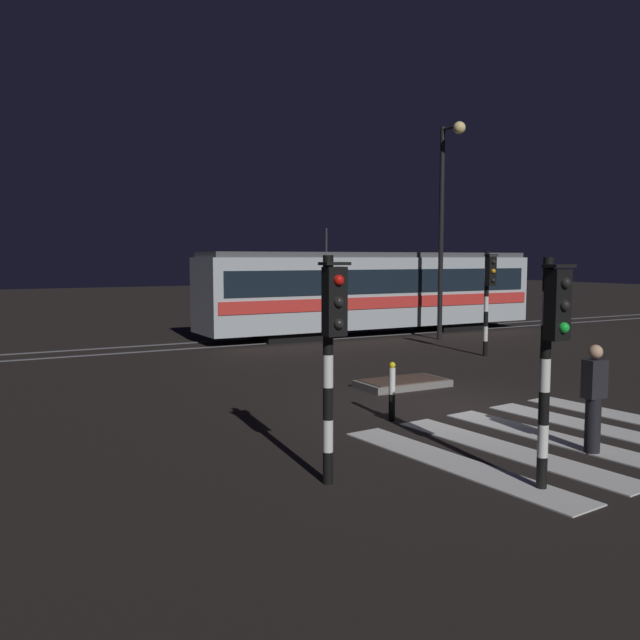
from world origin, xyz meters
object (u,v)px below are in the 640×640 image
object	(u,v)px
traffic_light_kerb_mid_left	(552,339)
bollard_island_edge	(392,391)
traffic_light_corner_far_right	(489,287)
traffic_light_corner_near_left	(332,335)
tram	(373,290)
pedestrian_waiting_at_kerb	(594,398)
street_lamp_trackside_right	(446,207)

from	to	relation	value
traffic_light_kerb_mid_left	bollard_island_edge	size ratio (longest dim) A/B	2.75
traffic_light_corner_far_right	bollard_island_edge	bearing A→B (deg)	-143.87
traffic_light_corner_far_right	traffic_light_kerb_mid_left	size ratio (longest dim) A/B	1.06
traffic_light_corner_near_left	tram	bearing A→B (deg)	55.03
bollard_island_edge	traffic_light_corner_near_left	bearing A→B (deg)	-137.15
traffic_light_corner_near_left	pedestrian_waiting_at_kerb	world-z (taller)	traffic_light_corner_near_left
traffic_light_kerb_mid_left	street_lamp_trackside_right	xyz separation A→B (m)	(9.05, 13.22, 2.88)
traffic_light_corner_far_right	traffic_light_kerb_mid_left	world-z (taller)	traffic_light_corner_far_right
pedestrian_waiting_at_kerb	traffic_light_corner_near_left	bearing A→B (deg)	171.13
pedestrian_waiting_at_kerb	tram	bearing A→B (deg)	68.81
traffic_light_corner_near_left	pedestrian_waiting_at_kerb	xyz separation A→B (m)	(4.29, -0.67, -1.15)
traffic_light_corner_near_left	tram	size ratio (longest dim) A/B	0.21
street_lamp_trackside_right	traffic_light_corner_near_left	bearing A→B (deg)	-134.34
traffic_light_corner_far_right	tram	world-z (taller)	tram
traffic_light_corner_far_right	traffic_light_corner_near_left	size ratio (longest dim) A/B	1.05
traffic_light_corner_near_left	bollard_island_edge	distance (m)	4.04
traffic_light_kerb_mid_left	street_lamp_trackside_right	world-z (taller)	street_lamp_trackside_right
traffic_light_corner_near_left	street_lamp_trackside_right	xyz separation A→B (m)	(11.42, 11.68, 2.86)
traffic_light_corner_far_right	pedestrian_waiting_at_kerb	world-z (taller)	traffic_light_corner_far_right
pedestrian_waiting_at_kerb	street_lamp_trackside_right	bearing A→B (deg)	60.03
traffic_light_corner_near_left	traffic_light_kerb_mid_left	distance (m)	2.82
traffic_light_corner_far_right	tram	distance (m)	6.77
tram	bollard_island_edge	bearing A→B (deg)	-121.76
street_lamp_trackside_right	pedestrian_waiting_at_kerb	bearing A→B (deg)	-119.97
traffic_light_corner_far_right	street_lamp_trackside_right	bearing A→B (deg)	69.95
traffic_light_kerb_mid_left	street_lamp_trackside_right	size ratio (longest dim) A/B	0.39
traffic_light_corner_near_left	pedestrian_waiting_at_kerb	distance (m)	4.50
traffic_light_kerb_mid_left	bollard_island_edge	world-z (taller)	traffic_light_kerb_mid_left
street_lamp_trackside_right	tram	distance (m)	4.47
traffic_light_corner_far_right	traffic_light_corner_near_left	bearing A→B (deg)	-141.89
traffic_light_kerb_mid_left	bollard_island_edge	bearing A→B (deg)	84.46
traffic_light_kerb_mid_left	bollard_island_edge	xyz separation A→B (m)	(0.40, 4.10, -1.45)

